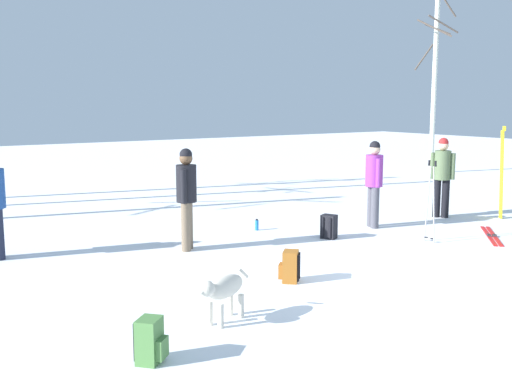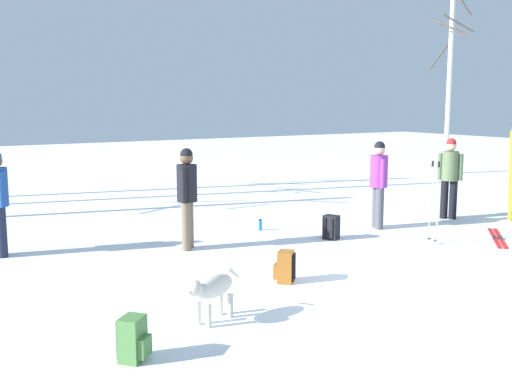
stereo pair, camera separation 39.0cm
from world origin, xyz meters
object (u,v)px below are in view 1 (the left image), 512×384
ski_pair_planted_1 (502,173)px  ski_pair_lying_0 (491,236)px  dog (223,290)px  birch_tree_3 (435,79)px  person_0 (442,172)px  backpack_0 (290,267)px  backpack_2 (150,341)px  backpack_1 (329,227)px  water_bottle_0 (257,225)px  ski_poles_1 (431,199)px  person_2 (186,192)px  person_3 (374,178)px

ski_pair_planted_1 → ski_pair_lying_0: (-1.70, -1.02, -0.97)m
dog → birch_tree_3: (13.39, 8.43, 2.84)m
person_0 → birch_tree_3: bearing=41.8°
backpack_0 → backpack_2: (-2.70, -1.37, 0.00)m
backpack_0 → backpack_2: 3.03m
backpack_1 → birch_tree_3: bearing=31.3°
water_bottle_0 → backpack_1: bearing=-62.1°
person_0 → ski_pair_lying_0: (-0.72, -1.78, -0.97)m
dog → backpack_0: (1.57, 0.84, -0.17)m
ski_pair_lying_0 → ski_poles_1: 1.56m
backpack_0 → backpack_2: size_ratio=1.00×
backpack_1 → person_2: bearing=165.1°
person_0 → backpack_2: (-8.26, -3.37, -0.77)m
backpack_2 → person_3: bearing=28.5°
backpack_1 → backpack_2: same height
ski_pair_lying_0 → person_0: bearing=68.0°
person_2 → person_3: 3.95m
backpack_1 → birch_tree_3: (9.60, 5.83, 3.01)m
dog → backpack_0: size_ratio=1.92×
person_3 → ski_poles_1: person_3 is taller
ski_pair_planted_1 → backpack_1: bearing=173.1°
person_3 → backpack_2: size_ratio=3.90×
person_0 → ski_poles_1: size_ratio=1.18×
water_bottle_0 → dog: bearing=-128.2°
ski_pair_lying_0 → backpack_2: size_ratio=3.03×
backpack_1 → birch_tree_3: birch_tree_3 is taller
backpack_1 → person_0: bearing=4.1°
person_2 → backpack_0: (0.33, -2.44, -0.77)m
ski_poles_1 → backpack_0: (-3.52, -0.56, -0.56)m
backpack_0 → birch_tree_3: size_ratio=0.07×
birch_tree_3 → dog: bearing=-147.8°
person_2 → backpack_1: size_ratio=3.90×
backpack_1 → person_3: bearing=11.8°
person_2 → backpack_2: size_ratio=3.90×
person_3 → dog: (-5.17, -2.89, -0.59)m
person_2 → ski_pair_lying_0: person_2 is taller
backpack_0 → water_bottle_0: size_ratio=1.99×
dog → backpack_1: (3.79, 2.60, -0.17)m
ski_poles_1 → backpack_1: 1.86m
water_bottle_0 → birch_tree_3: birch_tree_3 is taller
ski_poles_1 → backpack_2: ski_poles_1 is taller
person_3 → ski_poles_1: (-0.08, -1.49, -0.20)m
dog → ski_poles_1: ski_poles_1 is taller
person_3 → birch_tree_3: size_ratio=0.27×
backpack_1 → ski_poles_1: bearing=-42.7°
ski_poles_1 → person_3: bearing=87.1°
ski_pair_lying_0 → water_bottle_0: bearing=139.2°
ski_pair_lying_0 → ski_poles_1: ski_poles_1 is taller
dog → birch_tree_3: bearing=32.2°
backpack_2 → birch_tree_3: birch_tree_3 is taller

